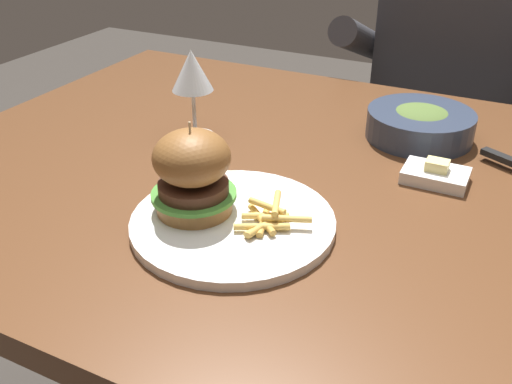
# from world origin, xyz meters

# --- Properties ---
(dining_table) EXTENTS (1.41, 0.94, 0.74)m
(dining_table) POSITION_xyz_m (0.00, 0.00, 0.66)
(dining_table) COLOR #56331C
(dining_table) RESTS_ON ground
(main_plate) EXTENTS (0.28, 0.28, 0.01)m
(main_plate) POSITION_xyz_m (-0.09, -0.18, 0.75)
(main_plate) COLOR white
(main_plate) RESTS_ON dining_table
(burger_sandwich) EXTENTS (0.12, 0.12, 0.13)m
(burger_sandwich) POSITION_xyz_m (-0.15, -0.19, 0.81)
(burger_sandwich) COLOR #9E6B38
(burger_sandwich) RESTS_ON main_plate
(fries_pile) EXTENTS (0.10, 0.10, 0.03)m
(fries_pile) POSITION_xyz_m (-0.04, -0.18, 0.76)
(fries_pile) COLOR gold
(fries_pile) RESTS_ON main_plate
(wine_glass) EXTENTS (0.07, 0.07, 0.16)m
(wine_glass) POSITION_xyz_m (-0.29, 0.04, 0.86)
(wine_glass) COLOR silver
(wine_glass) RESTS_ON dining_table
(butter_dish) EXTENTS (0.10, 0.07, 0.04)m
(butter_dish) POSITION_xyz_m (0.13, 0.07, 0.75)
(butter_dish) COLOR white
(butter_dish) RESTS_ON dining_table
(soup_bowl) EXTENTS (0.19, 0.19, 0.06)m
(soup_bowl) POSITION_xyz_m (0.07, 0.22, 0.77)
(soup_bowl) COLOR #2D384C
(soup_bowl) RESTS_ON dining_table
(diner_person) EXTENTS (0.51, 0.36, 1.18)m
(diner_person) POSITION_xyz_m (0.04, 0.75, 0.56)
(diner_person) COLOR #282833
(diner_person) RESTS_ON ground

